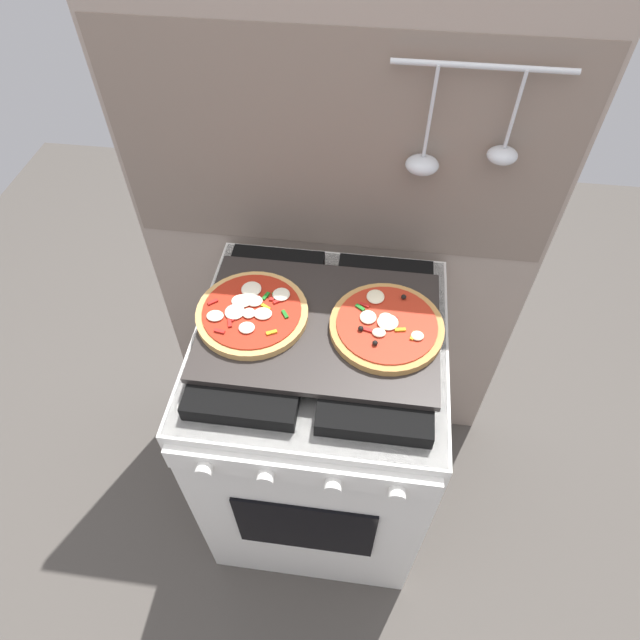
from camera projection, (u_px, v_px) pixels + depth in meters
The scene contains 6 objects.
ground_plane at pixel (320, 487), 1.93m from camera, with size 4.00×4.00×0.00m, color #4C4742.
kitchen_backsplash at pixel (336, 263), 1.54m from camera, with size 1.10×0.09×1.55m.
stove at pixel (320, 425), 1.58m from camera, with size 0.60×0.64×0.90m.
baking_tray at pixel (320, 325), 1.23m from camera, with size 0.54×0.38×0.02m, color #2D2826.
pizza_left at pixel (252, 312), 1.23m from camera, with size 0.26×0.26×0.03m.
pizza_right at pixel (386, 325), 1.21m from camera, with size 0.26×0.26×0.03m.
Camera 1 is at (0.10, -0.78, 1.86)m, focal length 30.29 mm.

